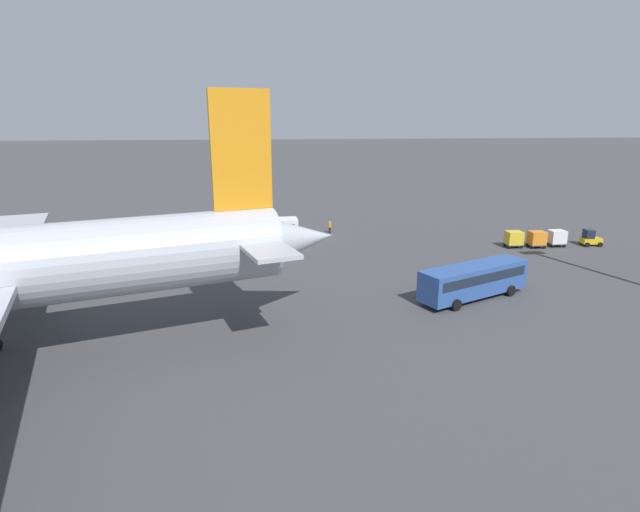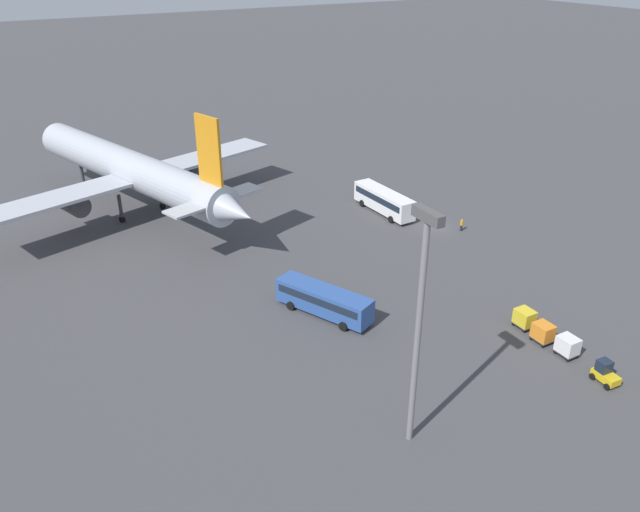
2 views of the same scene
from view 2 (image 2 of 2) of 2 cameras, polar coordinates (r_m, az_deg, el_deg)
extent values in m
plane|color=#424244|center=(89.37, 10.48, 2.62)|extent=(600.00, 600.00, 0.00)
cylinder|color=#B2B7C1|center=(94.67, -17.07, 7.69)|extent=(42.82, 17.78, 5.22)
cone|color=#B2B7C1|center=(114.43, -23.12, 9.95)|extent=(6.96, 6.44, 4.96)
cone|color=#B2B7C1|center=(76.50, -8.01, 4.12)|extent=(7.88, 6.50, 4.70)
cube|color=#B2B7C1|center=(87.90, -23.23, 4.75)|extent=(11.25, 20.65, 0.44)
cube|color=#B2B7C1|center=(99.60, -10.18, 9.00)|extent=(11.25, 20.65, 0.44)
cube|color=orange|center=(76.99, -10.13, 9.49)|extent=(4.23, 1.62, 8.36)
cube|color=#B2B7C1|center=(78.73, -9.57, 5.08)|extent=(6.91, 13.87, 0.28)
cylinder|color=#38383D|center=(90.69, -21.72, 4.54)|extent=(5.80, 4.28, 2.87)
cylinder|color=#38383D|center=(99.48, -11.93, 7.81)|extent=(5.80, 4.28, 2.87)
cylinder|color=#38383D|center=(108.95, -20.90, 6.95)|extent=(0.50, 0.50, 4.18)
cylinder|color=black|center=(109.47, -20.76, 6.14)|extent=(1.01, 0.74, 0.90)
cylinder|color=#38383D|center=(92.95, -17.77, 4.13)|extent=(0.50, 0.50, 4.18)
cylinder|color=black|center=(93.57, -17.63, 3.20)|extent=(1.01, 0.74, 0.90)
cylinder|color=#38383D|center=(96.09, -14.31, 5.34)|extent=(0.50, 0.50, 4.18)
cylinder|color=black|center=(96.69, -14.20, 4.44)|extent=(1.01, 0.74, 0.90)
cube|color=white|center=(92.50, 5.87, 5.08)|extent=(11.65, 3.10, 2.89)
cube|color=#192333|center=(92.31, 5.89, 5.37)|extent=(10.72, 3.10, 0.93)
cylinder|color=black|center=(94.89, 3.85, 4.83)|extent=(1.01, 0.34, 1.00)
cylinder|color=black|center=(96.44, 5.21, 5.15)|extent=(1.01, 0.34, 1.00)
cylinder|color=black|center=(89.64, 6.50, 3.34)|extent=(1.01, 0.34, 1.00)
cylinder|color=black|center=(91.27, 7.88, 3.70)|extent=(1.01, 0.34, 1.00)
cube|color=#2D5199|center=(66.73, 0.36, -4.05)|extent=(11.26, 7.02, 2.66)
cube|color=#192333|center=(66.49, 0.36, -3.70)|extent=(10.46, 6.69, 0.85)
cylinder|color=black|center=(68.24, -2.70, -4.57)|extent=(1.03, 0.69, 1.00)
cylinder|color=black|center=(70.11, -1.29, -3.62)|extent=(1.03, 0.69, 1.00)
cylinder|color=black|center=(64.78, 2.13, -6.45)|extent=(1.03, 0.69, 1.00)
cylinder|color=black|center=(66.74, 3.47, -5.39)|extent=(1.03, 0.69, 1.00)
cube|color=gold|center=(63.39, 24.67, -9.97)|extent=(2.49, 1.46, 0.70)
cube|color=#192333|center=(63.09, 24.55, -9.12)|extent=(1.16, 1.24, 1.10)
cylinder|color=black|center=(63.52, 23.63, -10.05)|extent=(0.61, 0.26, 0.60)
cylinder|color=black|center=(64.46, 24.48, -9.65)|extent=(0.61, 0.26, 0.60)
cylinder|color=black|center=(62.72, 24.75, -10.82)|extent=(0.61, 0.26, 0.60)
cylinder|color=black|center=(63.68, 25.59, -10.40)|extent=(0.61, 0.26, 0.60)
cylinder|color=#1E1E2D|center=(88.76, 12.78, 2.52)|extent=(0.32, 0.32, 0.85)
cylinder|color=orange|center=(88.46, 12.83, 2.96)|extent=(0.38, 0.38, 0.65)
sphere|color=tan|center=(88.28, 12.86, 3.22)|extent=(0.24, 0.24, 0.24)
cube|color=#38383D|center=(65.72, 21.59, -8.17)|extent=(2.01, 1.69, 0.10)
cube|color=silver|center=(65.26, 21.72, -7.56)|extent=(1.91, 1.61, 1.60)
cylinder|color=black|center=(65.78, 20.70, -8.20)|extent=(0.36, 0.12, 0.36)
cylinder|color=black|center=(66.65, 21.43, -7.85)|extent=(0.36, 0.12, 0.36)
cylinder|color=black|center=(65.04, 21.69, -8.83)|extent=(0.36, 0.12, 0.36)
cylinder|color=black|center=(65.92, 22.42, -8.46)|extent=(0.36, 0.12, 0.36)
cube|color=#38383D|center=(66.92, 19.61, -7.12)|extent=(2.01, 1.69, 0.10)
cube|color=orange|center=(66.47, 19.73, -6.51)|extent=(1.91, 1.61, 1.60)
cylinder|color=black|center=(67.01, 18.74, -7.15)|extent=(0.36, 0.12, 0.36)
cylinder|color=black|center=(67.86, 19.48, -6.81)|extent=(0.36, 0.12, 0.36)
cylinder|color=black|center=(66.22, 19.68, -7.76)|extent=(0.36, 0.12, 0.36)
cylinder|color=black|center=(67.08, 20.43, -7.41)|extent=(0.36, 0.12, 0.36)
cube|color=#38383D|center=(68.66, 18.11, -5.93)|extent=(2.01, 1.69, 0.10)
cube|color=gold|center=(68.22, 18.21, -5.33)|extent=(1.91, 1.61, 1.60)
cylinder|color=black|center=(68.78, 17.26, -5.95)|extent=(0.36, 0.12, 0.36)
cylinder|color=black|center=(69.61, 18.00, -5.65)|extent=(0.36, 0.12, 0.36)
cylinder|color=black|center=(67.95, 18.16, -6.54)|extent=(0.36, 0.12, 0.36)
cylinder|color=black|center=(68.79, 18.90, -6.22)|extent=(0.36, 0.12, 0.36)
cylinder|color=slate|center=(47.27, 8.90, -7.56)|extent=(0.50, 0.50, 19.26)
cube|color=#4C4C4C|center=(42.46, 9.85, 3.67)|extent=(2.80, 0.70, 0.80)
camera|label=1|loc=(72.09, -37.86, 4.87)|focal=28.00mm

